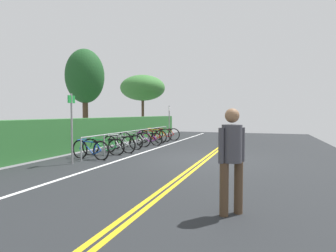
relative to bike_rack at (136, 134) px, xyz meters
The scene contains 20 objects.
ground_plane 4.64m from the bike_rack, 123.28° to the right, with size 28.61×10.31×0.05m, color #232628.
centre_line_yellow_inner 4.70m from the bike_rack, 122.75° to the right, with size 25.75×0.10×0.00m, color gold.
centre_line_yellow_outer 4.57m from the bike_rack, 123.84° to the right, with size 25.75×0.10×0.00m, color gold.
bike_lane_stripe_white 2.82m from the bike_rack, 156.55° to the right, with size 25.75×0.12×0.00m, color white.
bike_rack is the anchor object (origin of this frame).
bicycle_0 3.76m from the bike_rack, behind, with size 0.46×1.65×0.72m.
bicycle_1 2.80m from the bike_rack, behind, with size 0.56×1.65×0.70m.
bicycle_2 1.92m from the bike_rack, behind, with size 0.46×1.68×0.74m.
bicycle_3 0.94m from the bike_rack, behind, with size 0.46×1.69×0.69m.
bicycle_4 0.29m from the bike_rack, 82.26° to the left, with size 0.51×1.67×0.76m.
bicycle_5 1.02m from the bike_rack, ahead, with size 0.46×1.72×0.69m.
bicycle_6 1.98m from the bike_rack, ahead, with size 0.46×1.77×0.76m.
bicycle_7 2.83m from the bike_rack, ahead, with size 0.46×1.86×0.79m.
bicycle_8 3.80m from the bike_rack, ahead, with size 0.46×1.83×0.77m.
pedestrian 9.34m from the bike_rack, 145.26° to the right, with size 0.37×0.38×1.69m.
sign_post_near 4.82m from the bike_rack, behind, with size 0.36×0.06×2.23m.
sign_post_far 4.71m from the bike_rack, ahead, with size 0.36×0.07×2.09m.
hedge_backdrop 2.51m from the bike_rack, 53.31° to the left, with size 17.54×0.85×1.39m, color #2D6B30.
tree_mid 4.77m from the bike_rack, 74.29° to the left, with size 2.10×2.10×5.13m.
tree_far_right 9.36m from the bike_rack, 22.17° to the left, with size 3.51×3.51×4.62m.
Camera 1 is at (-9.64, -1.97, 1.61)m, focal length 30.07 mm.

